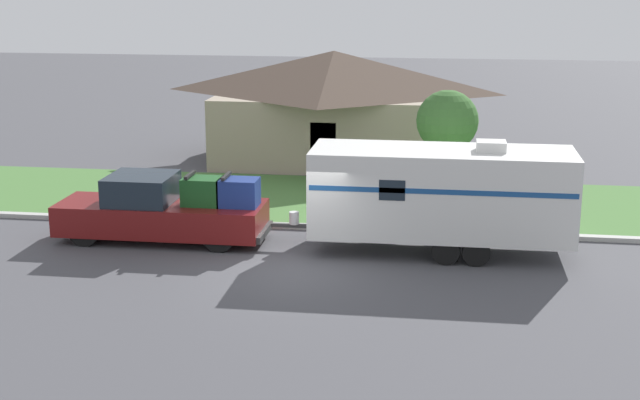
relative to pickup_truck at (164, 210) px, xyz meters
name	(u,v)px	position (x,y,z in m)	size (l,w,h in m)	color
ground_plane	(297,268)	(4.29, -1.98, -0.91)	(120.00, 120.00, 0.00)	#47474C
curb_strip	(317,227)	(4.29, 1.77, -0.84)	(80.00, 0.30, 0.14)	#ADADA8
lawn_strip	(332,200)	(4.29, 5.42, -0.90)	(80.00, 7.00, 0.03)	#477538
house_across_street	(334,104)	(3.46, 12.33, 1.45)	(10.03, 7.04, 4.55)	gray
pickup_truck	(164,210)	(0.00, 0.00, 0.00)	(6.19, 2.04, 2.06)	black
travel_trailer	(442,192)	(8.08, 0.00, 0.83)	(8.49, 2.47, 3.24)	black
mailbox	(224,187)	(1.15, 2.65, 0.12)	(0.48, 0.20, 1.35)	brown
tree_in_yard	(447,122)	(8.17, 5.75, 1.88)	(2.10, 2.10, 3.87)	brown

